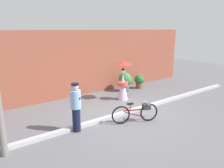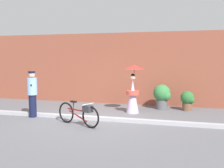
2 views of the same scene
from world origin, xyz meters
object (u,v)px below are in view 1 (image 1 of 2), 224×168
bicycle_near_officer (137,112)px  person_officer (76,106)px  potted_plant_small (126,81)px  potted_plant_by_door (139,81)px  person_with_parasol (123,81)px

bicycle_near_officer → person_officer: person_officer is taller
person_officer → potted_plant_small: bearing=31.6°
person_officer → potted_plant_by_door: bearing=26.2°
person_with_parasol → person_officer: bearing=-153.7°
potted_plant_small → person_with_parasol: bearing=-135.0°
bicycle_near_officer → potted_plant_by_door: (3.23, 3.27, 0.04)m
bicycle_near_officer → person_officer: size_ratio=1.00×
person_with_parasol → potted_plant_small: (1.02, 1.02, -0.32)m
potted_plant_by_door → potted_plant_small: potted_plant_small is taller
person_with_parasol → potted_plant_small: bearing=45.0°
bicycle_near_officer → person_with_parasol: (1.22, 2.29, 0.50)m
person_with_parasol → potted_plant_by_door: person_with_parasol is taller
person_officer → person_with_parasol: 3.65m
person_with_parasol → potted_plant_by_door: bearing=26.0°
person_with_parasol → potted_plant_small: size_ratio=1.81×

